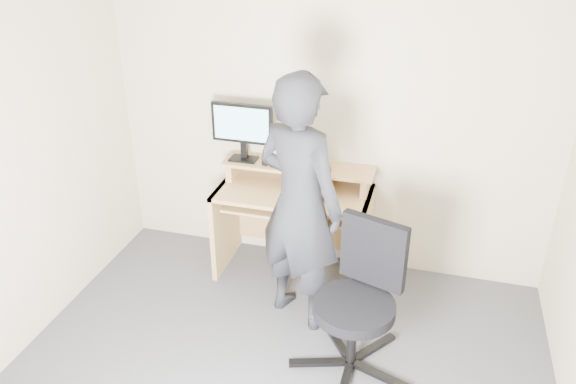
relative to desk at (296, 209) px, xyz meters
The scene contains 12 objects.
back_wall 0.76m from the desk, 47.89° to the left, with size 3.50×0.02×2.50m, color #C1B999.
desk is the anchor object (origin of this frame).
monitor 0.79m from the desk, behind, with size 0.49×0.14×0.47m.
external_drive 0.47m from the desk, 121.33° to the left, with size 0.07×0.13×0.20m, color black.
travel_mug 0.47m from the desk, 102.52° to the left, with size 0.08×0.08×0.19m, color silver.
smartphone 0.43m from the desk, 14.99° to the left, with size 0.07×0.13×0.01m, color black.
charger 0.45m from the desk, behind, with size 0.04×0.04×0.04m, color black.
headphones 0.41m from the desk, 125.61° to the left, with size 0.16×0.16×0.02m, color silver.
keyboard 0.22m from the desk, 116.38° to the right, with size 0.46×0.18×0.03m, color black.
mouse 0.40m from the desk, 32.35° to the right, with size 0.10×0.06×0.04m, color black.
office_chair 1.17m from the desk, 54.89° to the right, with size 0.79×0.75×0.99m.
person 0.72m from the desk, 73.08° to the right, with size 0.67×0.44×1.85m, color black.
Camera 1 is at (0.80, -2.30, 2.73)m, focal length 35.00 mm.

